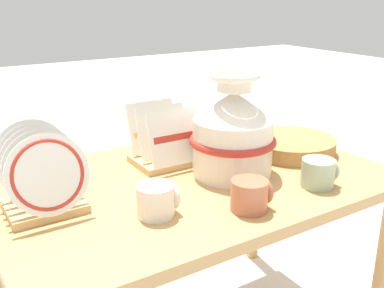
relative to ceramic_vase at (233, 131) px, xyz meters
The scene contains 8 objects.
display_table 0.26m from the ceramic_vase, 161.65° to the left, with size 1.20×0.77×0.65m.
ceramic_vase is the anchor object (origin of this frame).
dish_rack_round_plates 0.57m from the ceramic_vase, behind, with size 0.21×0.21×0.23m.
dish_rack_square_plates 0.25m from the ceramic_vase, 125.20° to the left, with size 0.20×0.20×0.20m.
wicker_charger_stack 0.33m from the ceramic_vase, ahead, with size 0.31×0.31×0.05m.
mug_cream_glaze 0.36m from the ceramic_vase, 160.01° to the right, with size 0.11×0.10×0.08m.
mug_sage_glaze 0.28m from the ceramic_vase, 52.88° to the right, with size 0.11×0.10×0.08m.
mug_terracotta_glaze 0.27m from the ceramic_vase, 115.58° to the right, with size 0.11×0.10×0.08m.
Camera 1 is at (-0.69, -1.09, 1.20)m, focal length 42.00 mm.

